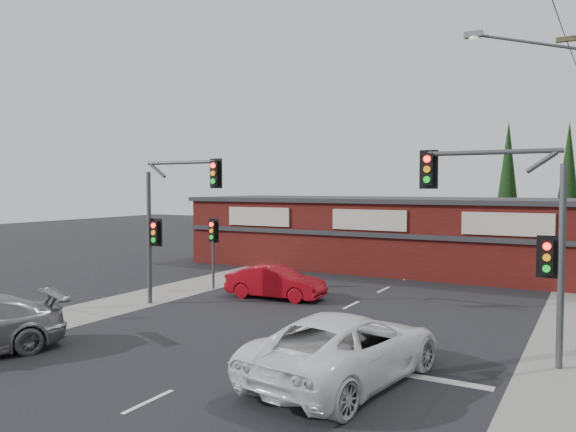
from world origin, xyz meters
The scene contains 13 objects.
ground centered at (0.00, 0.00, 0.00)m, with size 120.00×120.00×0.00m, color black.
road_strip centered at (0.00, 5.00, 0.01)m, with size 14.00×70.00×0.01m, color black.
verge_left centered at (-8.50, 5.00, 0.01)m, with size 3.00×70.00×0.02m, color gray.
stop_line centered at (3.50, -1.50, 0.01)m, with size 6.50×0.35×0.01m, color silver.
white_suv centered at (3.36, -2.62, 0.86)m, with size 2.85×6.18×1.72m, color white.
red_sedan centered at (-3.46, 5.51, 0.72)m, with size 1.52×4.36×1.43m, color #A30A14.
lane_dashes centered at (0.00, 7.74, 0.01)m, with size 0.12×53.09×0.01m.
shop_building centered at (-0.99, 16.99, 2.13)m, with size 27.30×8.40×4.22m.
conifer_near centered at (3.50, 24.00, 5.48)m, with size 1.80×1.80×9.25m.
conifer_far centered at (7.00, 26.00, 5.48)m, with size 1.80×1.80×9.25m.
traffic_mast_left centered at (-6.43, 2.00, 3.93)m, with size 3.77×0.27×5.97m.
traffic_mast_right centered at (6.86, 1.00, 3.95)m, with size 3.96×0.27×5.97m.
pedestal_signal centered at (-7.20, 6.01, 2.41)m, with size 0.55×0.27×3.38m.
Camera 1 is at (8.85, -15.50, 4.89)m, focal length 35.00 mm.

